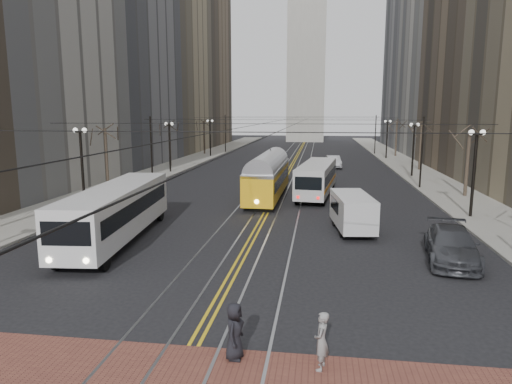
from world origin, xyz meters
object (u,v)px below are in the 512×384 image
(streetcar, at_px, (268,181))
(sedan_silver, at_px, (333,162))
(pedestrian_a, at_px, (235,331))
(sedan_grey, at_px, (323,175))
(pedestrian_b, at_px, (321,341))
(transit_bus, at_px, (117,214))
(rear_bus, at_px, (317,180))
(sedan_parked, at_px, (452,245))
(cargo_van, at_px, (352,213))

(streetcar, distance_m, sedan_silver, 23.07)
(sedan_silver, bearing_deg, streetcar, -110.80)
(pedestrian_a, bearing_deg, sedan_grey, 1.85)
(pedestrian_a, xyz_separation_m, pedestrian_b, (2.44, -0.21, -0.01))
(sedan_silver, bearing_deg, transit_bus, -115.25)
(rear_bus, relative_size, pedestrian_b, 6.49)
(pedestrian_b, bearing_deg, streetcar, -159.74)
(streetcar, relative_size, sedan_grey, 3.16)
(rear_bus, relative_size, sedan_grey, 2.71)
(streetcar, xyz_separation_m, sedan_parked, (10.42, -14.97, -0.68))
(rear_bus, xyz_separation_m, sedan_silver, (1.97, 20.69, -0.63))
(sedan_grey, relative_size, sedan_silver, 0.85)
(sedan_grey, bearing_deg, pedestrian_a, -93.94)
(sedan_parked, bearing_deg, streetcar, 133.18)
(sedan_silver, bearing_deg, pedestrian_b, -97.86)
(cargo_van, distance_m, sedan_silver, 32.33)
(pedestrian_a, relative_size, pedestrian_b, 1.01)
(streetcar, height_order, sedan_grey, streetcar)
(streetcar, relative_size, cargo_van, 2.49)
(cargo_van, bearing_deg, streetcar, 114.13)
(cargo_van, bearing_deg, pedestrian_a, -113.26)
(sedan_grey, distance_m, pedestrian_b, 35.01)
(cargo_van, bearing_deg, sedan_grey, 87.43)
(sedan_parked, bearing_deg, pedestrian_b, -112.59)
(pedestrian_a, bearing_deg, sedan_silver, 1.26)
(rear_bus, height_order, sedan_grey, rear_bus)
(transit_bus, distance_m, sedan_parked, 17.22)
(cargo_van, bearing_deg, pedestrian_b, -104.18)
(sedan_parked, bearing_deg, sedan_silver, 105.22)
(pedestrian_a, bearing_deg, cargo_van, -9.80)
(sedan_silver, relative_size, sedan_parked, 0.85)
(cargo_van, height_order, pedestrian_a, cargo_van)
(transit_bus, distance_m, streetcar, 15.35)
(transit_bus, relative_size, streetcar, 0.96)
(streetcar, bearing_deg, sedan_grey, 66.25)
(transit_bus, relative_size, sedan_grey, 3.04)
(streetcar, distance_m, sedan_parked, 18.26)
(rear_bus, distance_m, sedan_parked, 17.79)
(sedan_silver, relative_size, pedestrian_b, 2.81)
(cargo_van, bearing_deg, sedan_parked, -56.26)
(sedan_parked, xyz_separation_m, pedestrian_a, (-8.56, -9.99, 0.05))
(rear_bus, xyz_separation_m, pedestrian_a, (-2.10, -26.55, -0.55))
(transit_bus, bearing_deg, sedan_parked, -8.84)
(transit_bus, xyz_separation_m, streetcar, (6.74, 13.79, -0.03))
(sedan_silver, distance_m, sedan_parked, 37.53)
(cargo_van, height_order, sedan_parked, cargo_van)
(transit_bus, height_order, sedan_parked, transit_bus)
(sedan_parked, height_order, pedestrian_a, pedestrian_a)
(transit_bus, distance_m, sedan_grey, 26.18)
(rear_bus, bearing_deg, cargo_van, -73.09)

